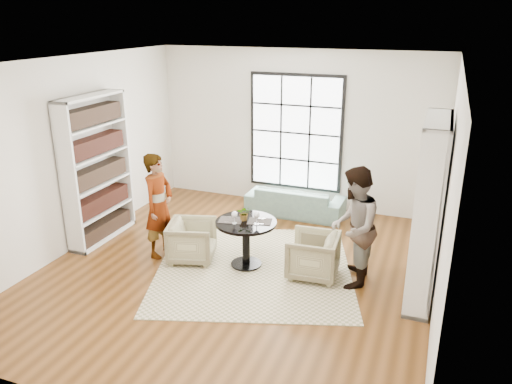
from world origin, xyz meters
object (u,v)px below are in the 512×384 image
at_px(armchair_right, 313,256).
at_px(flower_centerpiece, 244,213).
at_px(sofa, 295,201).
at_px(person_right, 354,227).
at_px(armchair_left, 192,241).
at_px(pedestal_table, 246,234).
at_px(wine_glass_left, 234,215).
at_px(wine_glass_right, 257,215).
at_px(person_left, 159,205).

height_order(armchair_right, flower_centerpiece, flower_centerpiece).
xyz_separation_m(sofa, person_right, (1.46, -2.19, 0.58)).
xyz_separation_m(armchair_left, flower_centerpiece, (0.81, 0.14, 0.52)).
bearing_deg(armchair_left, pedestal_table, -98.83).
distance_m(pedestal_table, sofa, 2.26).
bearing_deg(sofa, wine_glass_left, 85.05).
bearing_deg(wine_glass_left, armchair_right, 9.12).
distance_m(armchair_right, wine_glass_left, 1.27).
bearing_deg(armchair_right, wine_glass_right, -86.60).
distance_m(armchair_left, wine_glass_right, 1.17).
bearing_deg(person_left, pedestal_table, -82.45).
bearing_deg(sofa, wine_glass_right, 92.65).
xyz_separation_m(pedestal_table, sofa, (0.10, 2.24, -0.26)).
distance_m(sofa, wine_glass_left, 2.45).
bearing_deg(wine_glass_right, person_left, -178.02).
xyz_separation_m(armchair_left, armchair_right, (1.85, 0.16, 0.01)).
bearing_deg(wine_glass_left, wine_glass_right, 13.87).
distance_m(person_right, flower_centerpiece, 1.59).
bearing_deg(person_right, armchair_left, -89.43).
height_order(sofa, wine_glass_left, wine_glass_left).
distance_m(sofa, person_left, 2.84).
bearing_deg(flower_centerpiece, person_left, -174.04).
distance_m(sofa, armchair_left, 2.53).
height_order(armchair_right, wine_glass_left, wine_glass_left).
bearing_deg(pedestal_table, wine_glass_left, -133.21).
height_order(pedestal_table, wine_glass_left, wine_glass_left).
xyz_separation_m(armchair_right, wine_glass_left, (-1.13, -0.18, 0.54)).
xyz_separation_m(armchair_right, person_right, (0.55, 0.00, 0.52)).
xyz_separation_m(armchair_left, person_right, (2.40, 0.16, 0.53)).
bearing_deg(armchair_right, flower_centerpiece, -92.91).
relative_size(sofa, armchair_right, 2.56).
bearing_deg(person_right, pedestal_table, -91.42).
relative_size(armchair_right, flower_centerpiece, 3.20).
bearing_deg(wine_glass_left, armchair_left, 178.22).
distance_m(armchair_left, person_right, 2.47).
relative_size(sofa, person_left, 1.11).
bearing_deg(pedestal_table, person_left, -175.48).
bearing_deg(armchair_left, armchair_right, -101.34).
distance_m(pedestal_table, wine_glass_left, 0.38).
bearing_deg(pedestal_table, sofa, 87.49).
relative_size(armchair_left, person_left, 0.42).
bearing_deg(flower_centerpiece, sofa, 86.50).
xyz_separation_m(pedestal_table, armchair_right, (1.01, 0.05, -0.20)).
height_order(person_right, wine_glass_right, person_right).
relative_size(pedestal_table, person_left, 0.55).
height_order(sofa, armchair_right, armchair_right).
height_order(armchair_right, wine_glass_right, wine_glass_right).
distance_m(sofa, person_right, 2.69).
bearing_deg(sofa, pedestal_table, 87.91).
bearing_deg(wine_glass_right, armchair_left, -176.97).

